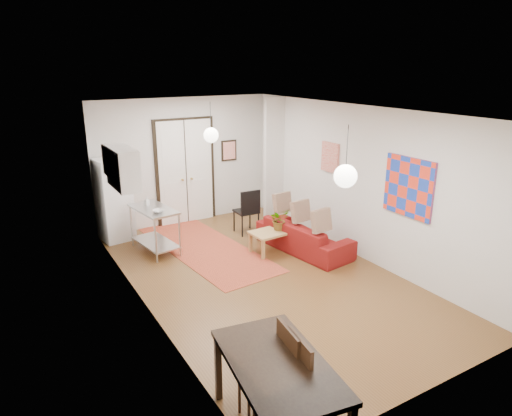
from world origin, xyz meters
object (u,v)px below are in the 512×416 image
kitchen_counter (154,224)px  dining_chair_far (272,376)px  fridge (114,200)px  coffee_table (275,233)px  black_side_chair (244,206)px  sofa (304,236)px  dining_table (278,370)px  dining_chair_near (261,365)px

kitchen_counter → dining_chair_far: dining_chair_far is taller
fridge → dining_chair_far: 6.20m
coffee_table → black_side_chair: bearing=89.2°
sofa → coffee_table: (-0.53, 0.26, 0.08)m
sofa → dining_table: 4.89m
dining_table → fridge: bearing=90.0°
dining_table → black_side_chair: size_ratio=1.64×
coffee_table → dining_chair_near: 4.51m
dining_chair_near → dining_chair_far: (0.00, -0.21, 0.00)m
fridge → dining_chair_far: size_ratio=1.65×
sofa → dining_chair_far: (-3.09, -3.65, 0.31)m
kitchen_counter → dining_chair_far: (-0.50, -5.14, 0.04)m
sofa → coffee_table: sofa is taller
kitchen_counter → fridge: (-0.50, 1.05, 0.30)m
kitchen_counter → black_side_chair: 2.08m
coffee_table → dining_chair_far: bearing=-123.2°
dining_chair_far → sofa: bearing=148.2°
sofa → dining_table: bearing=132.6°
coffee_table → black_side_chair: (0.02, 1.30, 0.22)m
coffee_table → fridge: fridge is taller
dining_chair_near → dining_table: bearing=7.6°
coffee_table → dining_table: 4.78m
dining_chair_far → black_side_chair: bearing=162.1°
kitchen_counter → coffee_table: bearing=-38.8°
coffee_table → fridge: (-2.56, 2.28, 0.49)m
dining_chair_near → fridge: bearing=-171.6°
fridge → dining_chair_near: 5.99m
sofa → black_side_chair: black_side_chair is taller
dining_chair_near → sofa: bearing=146.5°
dining_table → black_side_chair: black_side_chair is taller
fridge → dining_chair_near: fridge is taller
kitchen_counter → dining_table: (-0.50, -5.25, 0.18)m
fridge → dining_chair_far: fridge is taller
fridge → dining_table: (0.00, -6.30, -0.11)m
dining_chair_far → black_side_chair: 5.82m
kitchen_counter → dining_chair_far: size_ratio=1.17×
coffee_table → dining_chair_near: dining_chair_near is taller
sofa → dining_chair_far: bearing=131.8°
fridge → coffee_table: bearing=-49.6°
coffee_table → dining_chair_far: (-2.56, -3.91, 0.24)m
fridge → black_side_chair: fridge is taller
dining_table → dining_chair_far: (0.00, 0.11, -0.15)m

